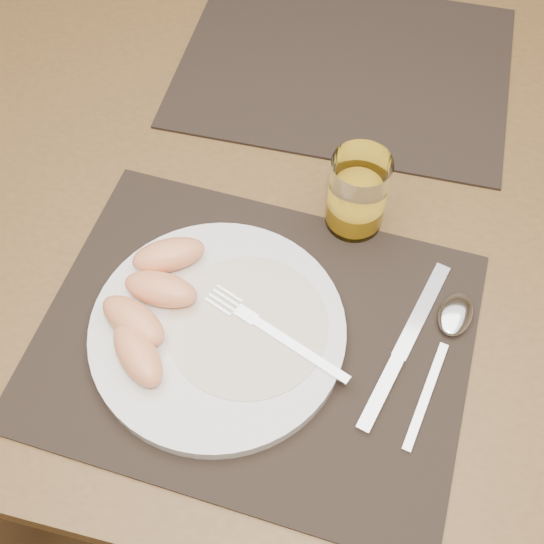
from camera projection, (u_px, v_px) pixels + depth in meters
The scene contains 11 objects.
ground at pixel (297, 407), 1.47m from camera, with size 5.00×5.00×0.00m, color brown.
table at pixel (312, 226), 0.91m from camera, with size 1.40×0.90×0.75m.
placemat_near at pixel (254, 338), 0.72m from camera, with size 0.45×0.35×0.00m, color black.
placemat_far at pixel (345, 65), 0.95m from camera, with size 0.45×0.35×0.00m, color black.
plate at pixel (218, 331), 0.72m from camera, with size 0.27×0.27×0.02m, color white.
plate_dressing at pixel (247, 325), 0.71m from camera, with size 0.17×0.17×0.00m.
fork at pixel (265, 327), 0.71m from camera, with size 0.17×0.08×0.00m.
knife at pixel (398, 357), 0.71m from camera, with size 0.07×0.22×0.01m.
spoon at pixel (451, 326), 0.72m from camera, with size 0.06×0.19×0.01m.
juice_glass at pixel (357, 196), 0.77m from camera, with size 0.07×0.07×0.10m.
grapefruit_wedges at pixel (151, 303), 0.71m from camera, with size 0.10×0.20×0.03m.
Camera 1 is at (0.07, -0.53, 1.40)m, focal length 45.00 mm.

